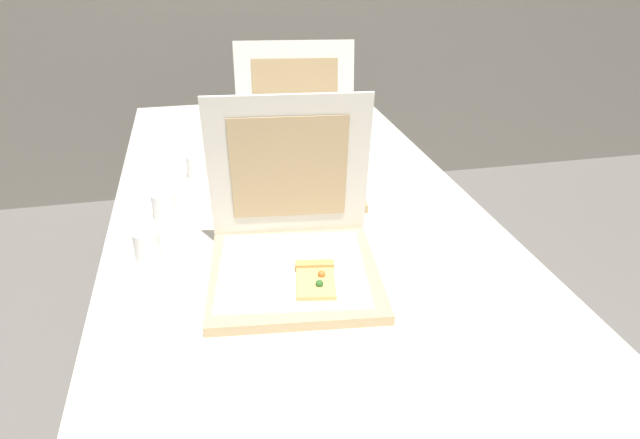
% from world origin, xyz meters
% --- Properties ---
extents(table, '(0.99, 2.23, 0.75)m').
position_xyz_m(table, '(0.00, 0.61, 0.71)').
color(table, silver).
rests_on(table, ground).
extents(pizza_box_front, '(0.40, 0.40, 0.38)m').
position_xyz_m(pizza_box_front, '(-0.06, 0.32, 0.81)').
color(pizza_box_front, tan).
rests_on(pizza_box_front, table).
extents(pizza_box_middle, '(0.42, 0.45, 0.38)m').
position_xyz_m(pizza_box_middle, '(0.03, 0.82, 0.81)').
color(pizza_box_middle, tan).
rests_on(pizza_box_middle, table).
extents(cup_white_mid, '(0.06, 0.06, 0.07)m').
position_xyz_m(cup_white_mid, '(-0.35, 0.66, 0.79)').
color(cup_white_mid, white).
rests_on(cup_white_mid, table).
extents(cup_white_far, '(0.06, 0.06, 0.07)m').
position_xyz_m(cup_white_far, '(-0.26, 0.92, 0.79)').
color(cup_white_far, white).
rests_on(cup_white_far, table).
extents(cup_white_near_center, '(0.06, 0.06, 0.07)m').
position_xyz_m(cup_white_near_center, '(-0.38, 0.45, 0.79)').
color(cup_white_near_center, white).
rests_on(cup_white_near_center, table).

